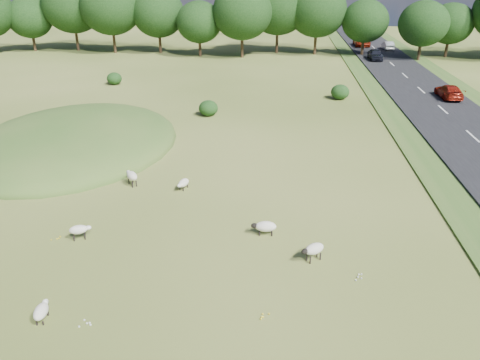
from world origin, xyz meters
name	(u,v)px	position (x,y,z in m)	size (l,w,h in m)	color
ground	(234,119)	(0.00, 20.00, 0.00)	(160.00, 160.00, 0.00)	#41551A
mound	(74,144)	(-12.00, 12.00, 0.00)	(16.00, 20.00, 4.00)	#33561E
road	(426,96)	(20.00, 30.00, 0.12)	(8.00, 150.00, 0.25)	black
treeline	(250,12)	(-1.06, 55.44, 6.57)	(96.28, 14.66, 11.70)	black
shrubs	(227,92)	(-1.44, 27.11, 0.75)	(28.08, 13.79, 1.57)	black
sheep_0	(314,249)	(6.09, -2.78, 0.64)	(1.25, 1.06, 0.91)	beige
sheep_1	(183,183)	(-1.63, 4.49, 0.42)	(0.79, 1.20, 0.67)	beige
sheep_2	(79,230)	(-5.71, -1.90, 0.56)	(1.15, 0.79, 0.80)	beige
sheep_3	(265,227)	(3.72, -0.60, 0.48)	(1.34, 0.65, 0.77)	beige
sheep_4	(132,176)	(-5.02, 4.81, 0.65)	(1.12, 1.26, 0.93)	beige
sheep_5	(41,311)	(-4.78, -7.89, 0.42)	(0.63, 1.19, 0.67)	beige
car_1	(375,55)	(18.10, 51.28, 1.02)	(1.82, 4.52, 1.54)	black
car_2	(388,45)	(21.90, 61.26, 0.94)	(1.46, 4.20, 1.38)	silver
car_3	(362,42)	(18.10, 65.02, 1.00)	(2.50, 5.42, 1.51)	maroon
car_4	(369,31)	(21.90, 80.69, 0.96)	(1.99, 4.90, 1.42)	black
car_5	(449,91)	(21.90, 28.70, 0.94)	(1.93, 4.76, 1.38)	maroon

